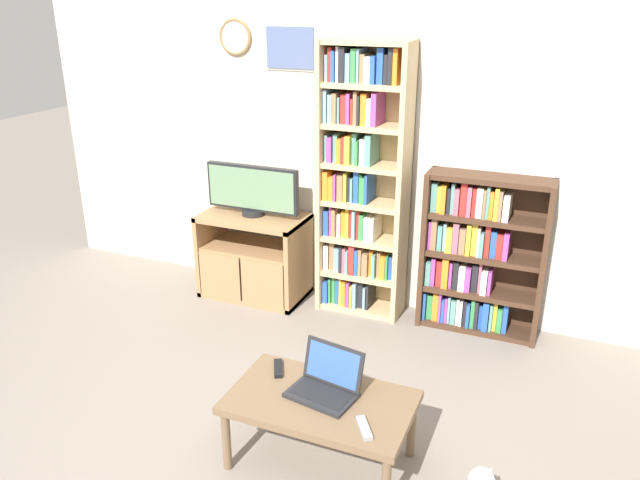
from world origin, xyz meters
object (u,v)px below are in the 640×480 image
(bookshelf_short, at_px, (475,256))
(laptop, at_px, (326,382))
(television, at_px, (252,190))
(tv_stand, at_px, (253,256))
(remote_far_from_laptop, at_px, (364,428))
(coffee_table, at_px, (320,406))
(remote_near_laptop, at_px, (278,368))
(bookshelf_tall, at_px, (360,183))

(bookshelf_short, relative_size, laptop, 3.07)
(television, relative_size, laptop, 2.03)
(tv_stand, relative_size, remote_far_from_laptop, 5.13)
(tv_stand, relative_size, laptop, 2.19)
(television, bearing_deg, bookshelf_short, 3.69)
(coffee_table, xyz_separation_m, remote_far_from_laptop, (0.28, -0.14, 0.05))
(remote_near_laptop, bearing_deg, bookshelf_short, 37.03)
(television, relative_size, remote_near_laptop, 4.62)
(tv_stand, xyz_separation_m, bookshelf_tall, (0.83, 0.13, 0.66))
(bookshelf_short, bearing_deg, coffee_table, -104.81)
(bookshelf_short, distance_m, laptop, 1.72)
(coffee_table, relative_size, remote_far_from_laptop, 5.80)
(coffee_table, xyz_separation_m, remote_near_laptop, (-0.31, 0.15, 0.05))
(coffee_table, bearing_deg, bookshelf_tall, 103.17)
(laptop, height_order, remote_far_from_laptop, laptop)
(remote_far_from_laptop, bearing_deg, bookshelf_short, 51.57)
(television, distance_m, coffee_table, 2.10)
(tv_stand, height_order, bookshelf_short, bookshelf_short)
(tv_stand, height_order, laptop, tv_stand)
(laptop, bearing_deg, remote_near_laptop, 174.64)
(tv_stand, height_order, remote_near_laptop, tv_stand)
(bookshelf_tall, distance_m, remote_near_laptop, 1.67)
(coffee_table, distance_m, remote_near_laptop, 0.35)
(bookshelf_tall, distance_m, bookshelf_short, 0.96)
(remote_near_laptop, bearing_deg, bookshelf_tall, 66.26)
(coffee_table, bearing_deg, remote_far_from_laptop, -26.75)
(bookshelf_tall, distance_m, coffee_table, 1.87)
(bookshelf_short, bearing_deg, television, -176.31)
(remote_far_from_laptop, bearing_deg, remote_near_laptop, 120.71)
(bookshelf_tall, height_order, remote_near_laptop, bookshelf_tall)
(tv_stand, distance_m, coffee_table, 2.00)
(tv_stand, height_order, television, television)
(television, relative_size, remote_far_from_laptop, 4.75)
(laptop, bearing_deg, coffee_table, -85.62)
(coffee_table, bearing_deg, remote_near_laptop, 154.01)
(remote_near_laptop, height_order, remote_far_from_laptop, same)
(television, bearing_deg, remote_near_laptop, -57.71)
(coffee_table, bearing_deg, television, 127.36)
(remote_near_laptop, distance_m, remote_far_from_laptop, 0.65)
(laptop, bearing_deg, tv_stand, 139.27)
(laptop, relative_size, remote_near_laptop, 2.28)
(tv_stand, bearing_deg, television, 95.78)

